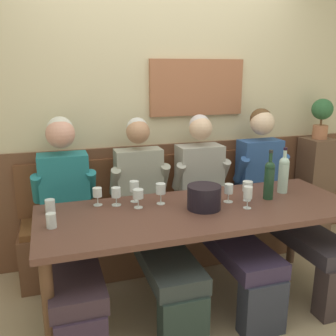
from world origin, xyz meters
name	(u,v)px	position (x,y,z in m)	size (l,w,h in m)	color
ground_plane	(205,315)	(0.00, 0.00, -0.01)	(6.80, 6.80, 0.02)	tan
room_wall_back	(160,102)	(0.00, 1.09, 1.40)	(6.80, 0.12, 2.80)	beige
wood_wainscot_panel	(162,199)	(0.00, 1.04, 0.51)	(6.80, 0.03, 1.03)	brown
wall_bench	(169,231)	(0.00, 0.83, 0.28)	(2.50, 0.42, 0.94)	brown
dining_table	(200,219)	(0.00, 0.12, 0.67)	(2.20, 0.82, 0.75)	#543329
person_right_seat	(68,216)	(-0.87, 0.49, 0.66)	(0.48, 1.29, 1.34)	#342639
person_left_seat	(151,214)	(-0.27, 0.44, 0.62)	(0.49, 1.27, 1.31)	#23322E
person_center_left_seat	(215,204)	(0.27, 0.47, 0.63)	(0.49, 1.28, 1.31)	#2A2E3C
person_center_right_seat	(279,194)	(0.87, 0.47, 0.66)	(0.49, 1.29, 1.34)	#372C2E
ice_bucket	(204,197)	(0.02, 0.11, 0.83)	(0.23, 0.23, 0.16)	black
wine_bottle_green_tall	(269,179)	(0.55, 0.15, 0.91)	(0.07, 0.07, 0.37)	#1A3824
wine_bottle_amber_mid	(283,173)	(0.74, 0.25, 0.91)	(0.08, 0.08, 0.36)	#ACC9BE
wine_glass_mid_right	(161,190)	(-0.23, 0.29, 0.86)	(0.07, 0.07, 0.15)	silver
wine_glass_mid_left	(116,193)	(-0.54, 0.36, 0.84)	(0.07, 0.07, 0.13)	silver
wine_glass_left_end	(134,187)	(-0.40, 0.39, 0.86)	(0.07, 0.07, 0.15)	silver
wine_glass_near_bucket	(97,193)	(-0.67, 0.40, 0.84)	(0.06, 0.06, 0.13)	silver
wine_glass_by_bottle	(248,187)	(0.38, 0.16, 0.86)	(0.07, 0.07, 0.15)	silver
wine_glass_right_end	(138,194)	(-0.41, 0.26, 0.85)	(0.07, 0.07, 0.13)	silver
wine_glass_center_rear	(248,193)	(0.31, 0.02, 0.86)	(0.06, 0.06, 0.16)	silver
wine_glass_center_front	(229,190)	(0.24, 0.18, 0.85)	(0.07, 0.07, 0.13)	silver
water_tumbler_center	(51,221)	(-0.98, 0.09, 0.80)	(0.06, 0.06, 0.09)	silver
water_tumbler_right	(50,206)	(-0.99, 0.36, 0.80)	(0.07, 0.07, 0.09)	silver
corner_pedestal	(314,189)	(1.55, 0.86, 0.51)	(0.28, 0.28, 1.03)	brown
potted_plant	(322,115)	(1.55, 0.86, 1.26)	(0.20, 0.20, 0.38)	#A86746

